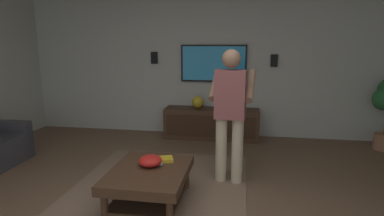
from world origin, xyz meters
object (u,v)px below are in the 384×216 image
(book, at_px, (163,159))
(vase_round, at_px, (198,102))
(bowl, at_px, (150,161))
(tv, at_px, (214,63))
(coffee_table, at_px, (149,178))
(media_console, at_px, (211,124))
(remote_white, at_px, (156,164))
(wall_speaker_right, at_px, (154,58))
(wall_speaker_left, at_px, (274,61))
(person_standing, at_px, (230,109))

(book, distance_m, vase_round, 2.30)
(bowl, distance_m, vase_round, 2.46)
(tv, distance_m, bowl, 2.82)
(coffee_table, height_order, vase_round, vase_round)
(media_console, xyz_separation_m, vase_round, (0.04, 0.26, 0.39))
(media_console, distance_m, bowl, 2.45)
(tv, bearing_deg, media_console, -0.00)
(coffee_table, xyz_separation_m, vase_round, (2.54, -0.15, 0.36))
(tv, xyz_separation_m, remote_white, (-2.62, 0.37, -0.94))
(vase_round, bearing_deg, wall_speaker_right, 76.33)
(wall_speaker_left, bearing_deg, remote_white, 151.32)
(person_standing, relative_size, wall_speaker_left, 7.45)
(book, bearing_deg, media_console, 62.75)
(coffee_table, xyz_separation_m, wall_speaker_left, (2.75, -1.48, 1.11))
(wall_speaker_right, bearing_deg, media_console, -102.75)
(tv, xyz_separation_m, vase_round, (-0.20, 0.26, -0.69))
(coffee_table, height_order, wall_speaker_left, wall_speaker_left)
(coffee_table, height_order, tv, tv)
(coffee_table, xyz_separation_m, wall_speaker_right, (2.75, 0.72, 1.15))
(vase_round, bearing_deg, media_console, -99.59)
(tv, xyz_separation_m, bowl, (-2.65, 0.42, -0.89))
(coffee_table, relative_size, media_console, 0.59)
(wall_speaker_right, bearing_deg, person_standing, -143.11)
(wall_speaker_left, bearing_deg, wall_speaker_right, 90.00)
(vase_round, relative_size, wall_speaker_right, 1.00)
(person_standing, xyz_separation_m, remote_white, (-0.60, 0.77, -0.52))
(wall_speaker_left, bearing_deg, person_standing, 161.71)
(person_standing, distance_m, wall_speaker_right, 2.59)
(coffee_table, bearing_deg, tv, -8.44)
(bowl, relative_size, wall_speaker_right, 1.17)
(person_standing, distance_m, wall_speaker_left, 2.19)
(person_standing, xyz_separation_m, wall_speaker_left, (2.03, -0.67, 0.48))
(media_console, height_order, wall_speaker_right, wall_speaker_right)
(bowl, distance_m, book, 0.19)
(tv, distance_m, person_standing, 2.10)
(tv, distance_m, remote_white, 2.81)
(coffee_table, bearing_deg, wall_speaker_left, -28.35)
(media_console, bearing_deg, book, -8.11)
(media_console, bearing_deg, person_standing, 12.80)
(media_console, relative_size, book, 7.73)
(wall_speaker_left, bearing_deg, vase_round, 98.97)
(remote_white, bearing_deg, media_console, 47.74)
(book, bearing_deg, wall_speaker_left, 41.63)
(person_standing, xyz_separation_m, wall_speaker_right, (2.03, 1.53, 0.51))
(person_standing, height_order, wall_speaker_right, person_standing)
(media_console, xyz_separation_m, tv, (0.24, -0.00, 1.08))
(person_standing, bearing_deg, remote_white, 133.97)
(remote_white, relative_size, wall_speaker_right, 0.68)
(coffee_table, height_order, person_standing, person_standing)
(remote_white, distance_m, vase_round, 2.44)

